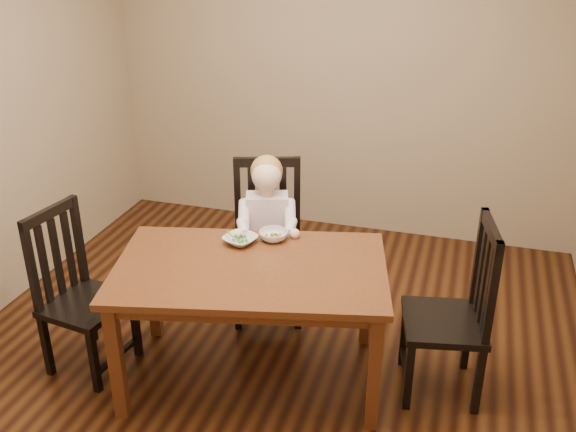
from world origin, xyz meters
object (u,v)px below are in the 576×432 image
(chair_left, at_px, (79,294))
(toddler, at_px, (267,225))
(chair_right, at_px, (454,314))
(dining_table, at_px, (251,279))
(chair_child, at_px, (268,243))
(bowl_veg, at_px, (273,235))
(bowl_peas, at_px, (240,240))

(chair_left, xyz_separation_m, toddler, (0.91, 0.86, 0.19))
(chair_left, height_order, chair_right, chair_right)
(dining_table, bearing_deg, chair_left, -170.45)
(chair_left, bearing_deg, chair_right, 109.11)
(dining_table, distance_m, chair_child, 0.77)
(chair_right, height_order, bowl_veg, chair_right)
(chair_child, height_order, toddler, chair_child)
(dining_table, relative_size, bowl_veg, 9.58)
(dining_table, bearing_deg, chair_child, 100.97)
(dining_table, xyz_separation_m, chair_left, (-1.03, -0.17, -0.18))
(dining_table, relative_size, chair_left, 1.63)
(chair_left, xyz_separation_m, chair_right, (2.17, 0.40, 0.02))
(toddler, bearing_deg, chair_left, 25.62)
(chair_right, xyz_separation_m, toddler, (-1.26, 0.46, 0.17))
(chair_right, relative_size, bowl_veg, 6.11)
(chair_child, height_order, chair_left, chair_child)
(chair_child, bearing_deg, toddler, 90.00)
(chair_left, bearing_deg, chair_child, 144.41)
(chair_right, xyz_separation_m, bowl_veg, (-1.11, 0.12, 0.27))
(chair_right, distance_m, bowl_peas, 1.31)
(dining_table, bearing_deg, toddler, 100.43)
(chair_right, distance_m, toddler, 1.36)
(chair_left, distance_m, chair_right, 2.21)
(chair_left, bearing_deg, bowl_peas, 123.94)
(chair_child, relative_size, chair_left, 1.05)
(chair_child, distance_m, chair_left, 1.28)
(dining_table, relative_size, bowl_peas, 8.85)
(chair_left, height_order, bowl_veg, chair_left)
(chair_left, xyz_separation_m, bowl_veg, (1.06, 0.52, 0.30))
(dining_table, xyz_separation_m, toddler, (-0.13, 0.69, 0.01))
(dining_table, distance_m, toddler, 0.70)
(chair_left, distance_m, bowl_peas, 1.02)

